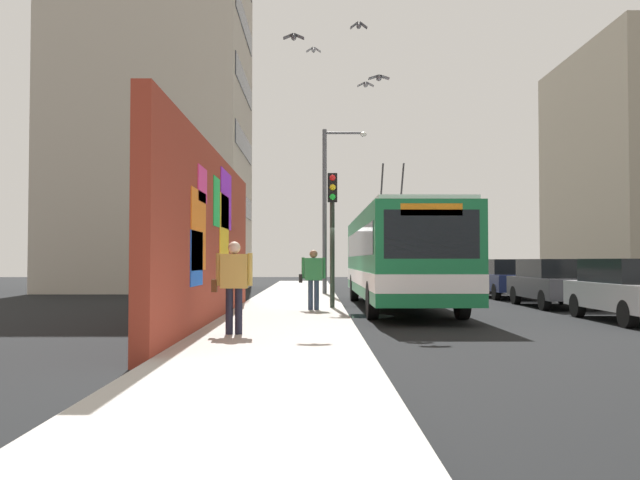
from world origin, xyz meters
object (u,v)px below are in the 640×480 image
object	(u,v)px
parked_car_silver	(630,289)
pedestrian_near_wall	(234,279)
parked_car_dark_gray	(554,282)
parked_car_navy	(507,278)
parked_car_white	(473,274)
pedestrian_at_curb	(313,275)
city_bus	(398,255)
street_lamp	(329,199)
traffic_light	(332,216)

from	to	relation	value
parked_car_silver	pedestrian_near_wall	bearing A→B (deg)	112.71
parked_car_dark_gray	pedestrian_near_wall	world-z (taller)	pedestrian_near_wall
parked_car_navy	parked_car_white	size ratio (longest dim) A/B	0.91
pedestrian_at_curb	pedestrian_near_wall	xyz separation A→B (m)	(-6.07, 1.49, 0.05)
city_bus	street_lamp	size ratio (longest dim) A/B	1.76
traffic_light	street_lamp	distance (m)	8.34
parked_car_dark_gray	street_lamp	size ratio (longest dim) A/B	0.63
parked_car_silver	parked_car_dark_gray	xyz separation A→B (m)	(5.21, -0.00, 0.00)
parked_car_silver	pedestrian_at_curb	bearing A→B (deg)	74.89
parked_car_dark_gray	parked_car_navy	xyz separation A→B (m)	(5.22, -0.00, 0.00)
pedestrian_at_curb	street_lamp	distance (m)	9.51
pedestrian_at_curb	street_lamp	world-z (taller)	street_lamp
city_bus	parked_car_navy	world-z (taller)	city_bus
parked_car_dark_gray	pedestrian_at_curb	distance (m)	8.49
parked_car_white	traffic_light	xyz separation A→B (m)	(-13.38, 7.35, 1.99)
street_lamp	parked_car_dark_gray	bearing A→B (deg)	-129.31
pedestrian_near_wall	parked_car_white	bearing A→B (deg)	-24.95
parked_car_dark_gray	city_bus	bearing A→B (deg)	96.29
parked_car_dark_gray	street_lamp	bearing A→B (deg)	50.69
traffic_light	pedestrian_at_curb	bearing A→B (deg)	143.82
city_bus	parked_car_white	distance (m)	12.78
parked_car_silver	pedestrian_near_wall	distance (m)	10.20
parked_car_white	pedestrian_near_wall	distance (m)	22.29
traffic_light	pedestrian_near_wall	bearing A→B (deg)	163.30
pedestrian_at_curb	pedestrian_near_wall	bearing A→B (deg)	166.20
parked_car_white	pedestrian_at_curb	distance (m)	16.21
parked_car_dark_gray	street_lamp	world-z (taller)	street_lamp
city_bus	parked_car_white	size ratio (longest dim) A/B	2.56
traffic_light	street_lamp	bearing A→B (deg)	-0.72
city_bus	traffic_light	distance (m)	2.98
city_bus	parked_car_dark_gray	distance (m)	5.31
parked_car_white	city_bus	bearing A→B (deg)	155.93
parked_car_dark_gray	parked_car_silver	bearing A→B (deg)	180.00
parked_car_dark_gray	parked_car_white	distance (m)	11.07
traffic_light	city_bus	bearing A→B (deg)	-51.12
pedestrian_at_curb	street_lamp	bearing A→B (deg)	-4.21
city_bus	street_lamp	bearing A→B (deg)	17.46
parked_car_white	parked_car_silver	bearing A→B (deg)	180.00
parked_car_silver	parked_car_navy	size ratio (longest dim) A/B	1.00
pedestrian_at_curb	street_lamp	xyz separation A→B (m)	(9.01, -0.66, 2.97)
parked_car_silver	street_lamp	bearing A→B (deg)	33.04
street_lamp	pedestrian_at_curb	bearing A→B (deg)	175.79
parked_car_dark_gray	traffic_light	xyz separation A→B (m)	(-2.31, 7.35, 1.99)
parked_car_white	traffic_light	world-z (taller)	traffic_light
pedestrian_at_curb	pedestrian_near_wall	size ratio (longest dim) A/B	0.96
city_bus	street_lamp	xyz separation A→B (m)	(6.51, 2.05, 2.39)
parked_car_white	pedestrian_near_wall	world-z (taller)	pedestrian_near_wall
parked_car_silver	city_bus	bearing A→B (deg)	48.28
traffic_light	street_lamp	world-z (taller)	street_lamp
parked_car_white	street_lamp	world-z (taller)	street_lamp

